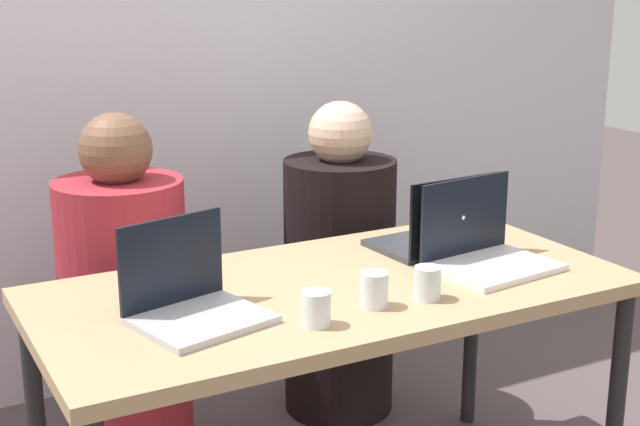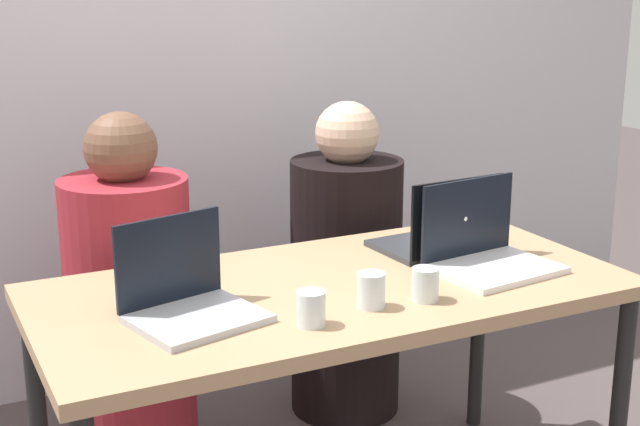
% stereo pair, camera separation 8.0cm
% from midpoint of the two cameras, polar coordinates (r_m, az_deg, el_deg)
% --- Properties ---
extents(back_wall, '(4.50, 0.10, 2.47)m').
position_cam_midpoint_polar(back_wall, '(3.48, -10.30, 9.34)').
color(back_wall, silver).
rests_on(back_wall, ground).
extents(desk, '(1.60, 0.77, 0.76)m').
position_cam_midpoint_polar(desk, '(2.44, -0.07, -6.06)').
color(desk, tan).
rests_on(desk, ground).
extents(person_on_left, '(0.48, 0.48, 1.16)m').
position_cam_midpoint_polar(person_on_left, '(2.95, -13.12, -6.27)').
color(person_on_left, '#A12631').
rests_on(person_on_left, ground).
extents(person_on_right, '(0.49, 0.49, 1.15)m').
position_cam_midpoint_polar(person_on_right, '(3.23, 0.54, -4.11)').
color(person_on_right, black).
rests_on(person_on_right, ground).
extents(laptop_back_right, '(0.35, 0.29, 0.24)m').
position_cam_midpoint_polar(laptop_back_right, '(2.71, 6.67, -1.33)').
color(laptop_back_right, '#33363C').
rests_on(laptop_back_right, desk).
extents(laptop_front_left, '(0.35, 0.31, 0.24)m').
position_cam_midpoint_polar(laptop_front_left, '(2.19, -9.28, -5.44)').
color(laptop_front_left, '#B0B2BC').
rests_on(laptop_front_left, desk).
extents(laptop_front_right, '(0.36, 0.30, 0.24)m').
position_cam_midpoint_polar(laptop_front_right, '(2.58, 9.59, -2.27)').
color(laptop_front_right, silver).
rests_on(laptop_front_right, desk).
extents(water_glass_right, '(0.07, 0.07, 0.09)m').
position_cam_midpoint_polar(water_glass_right, '(2.31, 5.90, -4.62)').
color(water_glass_right, silver).
rests_on(water_glass_right, desk).
extents(water_glass_center, '(0.07, 0.07, 0.09)m').
position_cam_midpoint_polar(water_glass_center, '(2.24, 2.47, -5.07)').
color(water_glass_center, silver).
rests_on(water_glass_center, desk).
extents(water_glass_left, '(0.07, 0.07, 0.09)m').
position_cam_midpoint_polar(water_glass_left, '(2.13, -1.32, -6.28)').
color(water_glass_left, silver).
rests_on(water_glass_left, desk).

